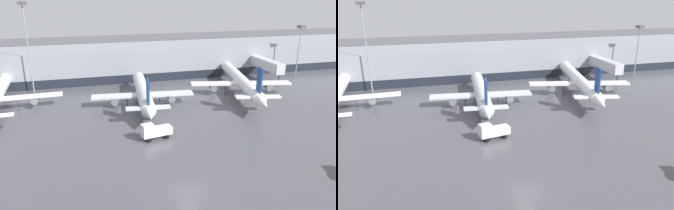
{
  "view_description": "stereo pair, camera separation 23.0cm",
  "coord_description": "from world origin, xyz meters",
  "views": [
    {
      "loc": [
        -12.06,
        -34.13,
        24.56
      ],
      "look_at": [
        4.14,
        25.1,
        3.0
      ],
      "focal_mm": 35.0,
      "sensor_mm": 36.0,
      "label": 1
    },
    {
      "loc": [
        -11.84,
        -34.19,
        24.56
      ],
      "look_at": [
        4.14,
        25.1,
        3.0
      ],
      "focal_mm": 35.0,
      "sensor_mm": 36.0,
      "label": 2
    }
  ],
  "objects": [
    {
      "name": "terminal_building",
      "position": [
        0.17,
        61.92,
        4.5
      ],
      "size": [
        160.0,
        30.06,
        9.0
      ],
      "color": "gray",
      "rests_on": "ground_plane"
    },
    {
      "name": "service_truck_1",
      "position": [
        -0.48,
        16.65,
        1.57
      ],
      "size": [
        5.66,
        2.79,
        2.97
      ],
      "rotation": [
        0.0,
        0.0,
        3.34
      ],
      "color": "silver",
      "rests_on": "ground_plane"
    },
    {
      "name": "apron_light_mast_3",
      "position": [
        50.65,
        48.75,
        12.15
      ],
      "size": [
        1.8,
        1.8,
        15.04
      ],
      "color": "gray",
      "rests_on": "ground_plane"
    },
    {
      "name": "parked_jet_0",
      "position": [
        26.02,
        36.66,
        3.31
      ],
      "size": [
        24.82,
        38.98,
        9.83
      ],
      "rotation": [
        0.0,
        0.0,
        1.35
      ],
      "color": "white",
      "rests_on": "ground_plane"
    },
    {
      "name": "parked_jet_1",
      "position": [
        0.97,
        34.64,
        2.93
      ],
      "size": [
        22.81,
        33.23,
        8.88
      ],
      "rotation": [
        0.0,
        0.0,
        1.47
      ],
      "color": "silver",
      "rests_on": "ground_plane"
    },
    {
      "name": "apron_light_mast_2",
      "position": [
        -23.92,
        51.61,
        17.03
      ],
      "size": [
        1.8,
        1.8,
        22.14
      ],
      "color": "gray",
      "rests_on": "ground_plane"
    },
    {
      "name": "ground_plane",
      "position": [
        0.0,
        0.0,
        0.0
      ],
      "size": [
        320.0,
        320.0,
        0.0
      ],
      "primitive_type": "plane",
      "color": "#4C4C51"
    }
  ]
}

